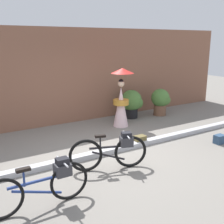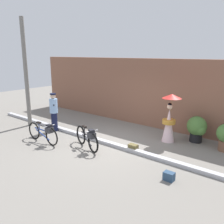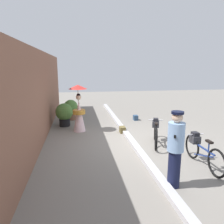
% 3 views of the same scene
% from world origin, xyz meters
% --- Properties ---
extents(ground_plane, '(30.00, 30.00, 0.00)m').
position_xyz_m(ground_plane, '(0.00, 0.00, 0.00)').
color(ground_plane, gray).
extents(building_wall, '(14.00, 0.40, 3.06)m').
position_xyz_m(building_wall, '(0.00, 3.12, 1.53)').
color(building_wall, brown).
rests_on(building_wall, ground_plane).
extents(sidewalk_curb, '(14.00, 0.20, 0.12)m').
position_xyz_m(sidewalk_curb, '(0.00, 0.00, 0.06)').
color(sidewalk_curb, '#B2B2B7').
rests_on(sidewalk_curb, ground_plane).
extents(bicycle_near_officer, '(1.77, 0.48, 0.78)m').
position_xyz_m(bicycle_near_officer, '(-1.93, -1.36, 0.42)').
color(bicycle_near_officer, black).
rests_on(bicycle_near_officer, ground_plane).
extents(bicycle_far_side, '(1.60, 0.66, 0.79)m').
position_xyz_m(bicycle_far_side, '(-0.26, -0.75, 0.42)').
color(bicycle_far_side, black).
rests_on(bicycle_far_side, ground_plane).
extents(person_officer, '(0.34, 0.34, 1.65)m').
position_xyz_m(person_officer, '(-2.79, -0.21, 0.88)').
color(person_officer, '#141938').
rests_on(person_officer, ground_plane).
extents(person_with_parasol, '(0.71, 0.71, 1.84)m').
position_xyz_m(person_with_parasol, '(1.61, 1.73, 0.88)').
color(person_with_parasol, silver).
rests_on(person_with_parasol, ground_plane).
extents(potted_plant_by_door, '(0.68, 0.66, 0.97)m').
position_xyz_m(potted_plant_by_door, '(3.58, 2.09, 0.55)').
color(potted_plant_by_door, brown).
rests_on(potted_plant_by_door, ground_plane).
extents(potted_plant_small, '(0.75, 0.73, 0.99)m').
position_xyz_m(potted_plant_small, '(2.46, 2.33, 0.55)').
color(potted_plant_small, black).
rests_on(potted_plant_small, ground_plane).
extents(backpack_on_pavement, '(0.32, 0.21, 0.24)m').
position_xyz_m(backpack_on_pavement, '(1.11, 0.07, 0.13)').
color(backpack_on_pavement, brown).
rests_on(backpack_on_pavement, ground_plane).
extents(backpack_spare, '(0.28, 0.20, 0.23)m').
position_xyz_m(backpack_spare, '(2.96, -0.96, 0.12)').
color(backpack_spare, navy).
rests_on(backpack_spare, ground_plane).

